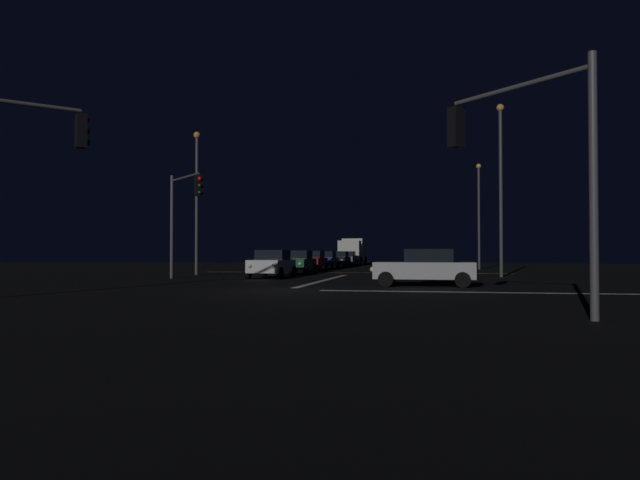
{
  "coord_description": "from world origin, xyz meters",
  "views": [
    {
      "loc": [
        5.38,
        -21.8,
        1.41
      ],
      "look_at": [
        -0.96,
        11.92,
        2.16
      ],
      "focal_mm": 33.1,
      "sensor_mm": 36.0,
      "label": 1
    }
  ],
  "objects": [
    {
      "name": "crosswalk_bar_east",
      "position": [
        8.42,
        0.0,
        0.0
      ],
      "size": [
        14.26,
        0.4,
        0.01
      ],
      "color": "white",
      "rests_on": "ground"
    },
    {
      "name": "streetlamp_right_near",
      "position": [
        9.42,
        13.92,
        5.78
      ],
      "size": [
        0.44,
        0.44,
        10.14
      ],
      "color": "#424247",
      "rests_on": "ground"
    },
    {
      "name": "streetlamp_left_near",
      "position": [
        -9.42,
        13.92,
        5.31
      ],
      "size": [
        0.44,
        0.44,
        9.23
      ],
      "color": "#424247",
      "rests_on": "ground"
    },
    {
      "name": "traffic_signal_se",
      "position": [
        7.51,
        -7.51,
        3.88
      ],
      "size": [
        2.99,
        2.99,
        5.62
      ],
      "color": "#4C4C51",
      "rests_on": "ground"
    },
    {
      "name": "sedan_silver_crossing",
      "position": [
        5.13,
        3.56,
        0.8
      ],
      "size": [
        4.33,
        2.02,
        1.57
      ],
      "color": "#B7B7BC",
      "rests_on": "ground"
    },
    {
      "name": "sedan_green",
      "position": [
        -3.44,
        16.9,
        0.8
      ],
      "size": [
        2.02,
        4.33,
        1.57
      ],
      "color": "#14512D",
      "rests_on": "ground"
    },
    {
      "name": "sedan_red",
      "position": [
        -3.7,
        23.05,
        0.8
      ],
      "size": [
        2.02,
        4.33,
        1.57
      ],
      "color": "maroon",
      "rests_on": "ground"
    },
    {
      "name": "ground",
      "position": [
        0.0,
        0.0,
        -0.05
      ],
      "size": [
        120.0,
        120.0,
        0.1
      ],
      "primitive_type": "cube",
      "color": "black"
    },
    {
      "name": "sedan_black",
      "position": [
        -3.34,
        34.19,
        0.8
      ],
      "size": [
        2.02,
        4.33,
        1.57
      ],
      "color": "black",
      "rests_on": "ground"
    },
    {
      "name": "traffic_signal_nw",
      "position": [
        -7.54,
        7.54,
        3.93
      ],
      "size": [
        2.96,
        2.96,
        5.7
      ],
      "color": "#4C4C51",
      "rests_on": "ground"
    },
    {
      "name": "sedan_white",
      "position": [
        -3.49,
        10.62,
        0.8
      ],
      "size": [
        2.02,
        4.33,
        1.57
      ],
      "color": "silver",
      "rests_on": "ground"
    },
    {
      "name": "streetlamp_right_far",
      "position": [
        9.42,
        29.92,
        5.2
      ],
      "size": [
        0.44,
        0.44,
        9.02
      ],
      "color": "#424247",
      "rests_on": "ground"
    },
    {
      "name": "sedan_blue",
      "position": [
        -3.64,
        28.41,
        0.8
      ],
      "size": [
        2.02,
        4.33,
        1.57
      ],
      "color": "navy",
      "rests_on": "ground"
    },
    {
      "name": "stop_line_north",
      "position": [
        0.0,
        8.32,
        0.0
      ],
      "size": [
        0.35,
        14.26,
        0.01
      ],
      "color": "white",
      "rests_on": "ground"
    },
    {
      "name": "centre_line_ns",
      "position": [
        0.0,
        19.92,
        0.0
      ],
      "size": [
        22.0,
        0.15,
        0.01
      ],
      "color": "yellow",
      "rests_on": "ground"
    },
    {
      "name": "box_truck",
      "position": [
        -3.61,
        47.2,
        1.71
      ],
      "size": [
        2.68,
        8.28,
        3.08
      ],
      "color": "beige",
      "rests_on": "ground"
    },
    {
      "name": "sedan_gray",
      "position": [
        -3.43,
        40.47,
        0.8
      ],
      "size": [
        2.02,
        4.33,
        1.57
      ],
      "color": "slate",
      "rests_on": "ground"
    }
  ]
}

